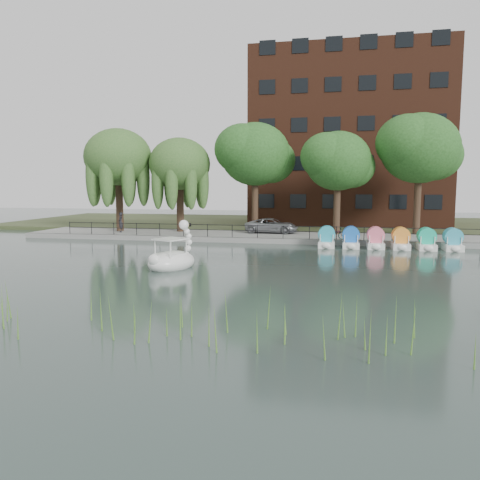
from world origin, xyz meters
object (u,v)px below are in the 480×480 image
(minivan, at_px, (272,225))
(pedestrian, at_px, (120,221))
(swan_boat, at_px, (172,258))
(bicycle, at_px, (335,233))

(minivan, relative_size, pedestrian, 2.61)
(minivan, xyz_separation_m, swan_boat, (-3.27, -15.81, -0.56))
(bicycle, relative_size, swan_boat, 0.49)
(bicycle, height_order, pedestrian, pedestrian)
(pedestrian, height_order, swan_boat, swan_boat)
(minivan, bearing_deg, swan_boat, 169.89)
(bicycle, bearing_deg, minivan, 45.74)
(bicycle, bearing_deg, swan_boat, 136.24)
(pedestrian, relative_size, swan_boat, 0.56)
(minivan, distance_m, bicycle, 6.50)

